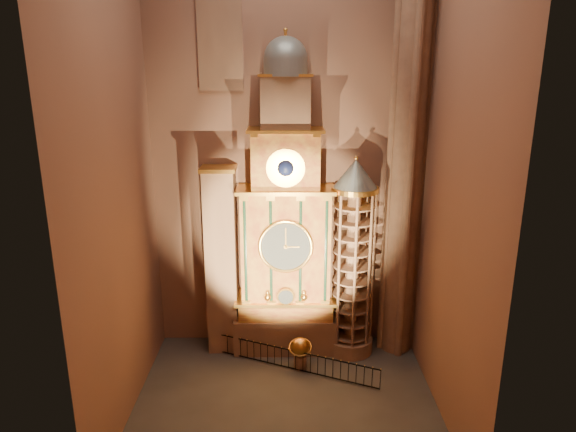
{
  "coord_description": "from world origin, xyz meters",
  "views": [
    {
      "loc": [
        0.06,
        -20.48,
        15.02
      ],
      "look_at": [
        0.11,
        3.0,
        8.2
      ],
      "focal_mm": 32.0,
      "sensor_mm": 36.0,
      "label": 1
    }
  ],
  "objects_px": {
    "stair_turret": "(352,260)",
    "iron_railing": "(292,360)",
    "celestial_globe": "(300,350)",
    "portrait_tower": "(222,261)",
    "astronomical_clock": "(286,233)"
  },
  "relations": [
    {
      "from": "celestial_globe",
      "to": "iron_railing",
      "type": "distance_m",
      "value": 0.63
    },
    {
      "from": "astronomical_clock",
      "to": "celestial_globe",
      "type": "relative_size",
      "value": 9.71
    },
    {
      "from": "astronomical_clock",
      "to": "iron_railing",
      "type": "xyz_separation_m",
      "value": [
        0.33,
        -2.25,
        -6.08
      ]
    },
    {
      "from": "stair_turret",
      "to": "iron_railing",
      "type": "height_order",
      "value": "stair_turret"
    },
    {
      "from": "celestial_globe",
      "to": "iron_railing",
      "type": "xyz_separation_m",
      "value": [
        -0.42,
        -0.16,
        -0.44
      ]
    },
    {
      "from": "portrait_tower",
      "to": "celestial_globe",
      "type": "height_order",
      "value": "portrait_tower"
    },
    {
      "from": "portrait_tower",
      "to": "iron_railing",
      "type": "height_order",
      "value": "portrait_tower"
    },
    {
      "from": "stair_turret",
      "to": "iron_railing",
      "type": "bearing_deg",
      "value": -147.99
    },
    {
      "from": "astronomical_clock",
      "to": "portrait_tower",
      "type": "xyz_separation_m",
      "value": [
        -3.4,
        0.02,
        -1.53
      ]
    },
    {
      "from": "portrait_tower",
      "to": "celestial_globe",
      "type": "relative_size",
      "value": 5.93
    },
    {
      "from": "astronomical_clock",
      "to": "iron_railing",
      "type": "relative_size",
      "value": 1.98
    },
    {
      "from": "astronomical_clock",
      "to": "iron_railing",
      "type": "distance_m",
      "value": 6.49
    },
    {
      "from": "stair_turret",
      "to": "iron_railing",
      "type": "xyz_separation_m",
      "value": [
        -3.17,
        -1.98,
        -4.68
      ]
    },
    {
      "from": "iron_railing",
      "to": "celestial_globe",
      "type": "bearing_deg",
      "value": 20.92
    },
    {
      "from": "iron_railing",
      "to": "stair_turret",
      "type": "bearing_deg",
      "value": 32.01
    }
  ]
}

